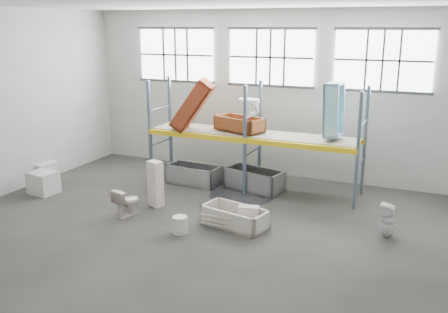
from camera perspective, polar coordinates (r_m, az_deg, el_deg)
The scene contains 31 objects.
floor at distance 11.31m, azimuth -3.10°, elevation -8.93°, with size 12.00×10.00×0.10m, color #4E4942.
wall_back at distance 15.15m, azimuth 5.45°, elevation 7.22°, with size 12.00×0.10×5.00m, color #A6A59A.
wall_front at distance 6.60m, azimuth -23.60°, elevation -4.27°, with size 12.00×0.10×5.00m, color beige.
window_left at distance 16.23m, azimuth -5.58°, elevation 11.64°, with size 2.60×0.04×1.60m, color white.
window_mid at distance 14.94m, azimuth 5.42°, elevation 11.36°, with size 2.60×0.04×1.60m, color white.
window_right at distance 14.26m, azimuth 17.92°, elevation 10.54°, with size 2.60×0.04×1.60m, color white.
rack_upright_la at distance 14.67m, azimuth -8.57°, elevation 2.90°, with size 0.08×0.08×3.00m, color slate.
rack_upright_lb at distance 15.67m, azimuth -6.25°, elevation 3.75°, with size 0.08×0.08×3.00m, color slate.
rack_upright_ma at distance 13.34m, azimuth 2.42°, elevation 1.84°, with size 0.08×0.08×3.00m, color slate.
rack_upright_mb at distance 14.44m, azimuth 4.16°, elevation 2.83°, with size 0.08×0.08×3.00m, color slate.
rack_upright_ra at distance 12.60m, azimuth 15.23°, elevation 0.53°, with size 0.08×0.08×3.00m, color slate.
rack_upright_rb at distance 13.75m, azimuth 16.01°, elevation 1.67°, with size 0.08×0.08×3.00m, color slate.
rack_beam_front at distance 13.34m, azimuth 2.42°, elevation 1.84°, with size 6.00×0.10×0.14m, color yellow.
rack_beam_back at distance 14.44m, azimuth 4.16°, elevation 2.83°, with size 6.00×0.10×0.14m, color yellow.
shelf_deck at distance 13.87m, azimuth 3.33°, elevation 2.68°, with size 5.90×1.10×0.03m, color gray.
wet_patch at distance 13.58m, azimuth 2.04°, elevation -4.50°, with size 1.80×1.80×0.00m, color black.
bathtub_beige at distance 11.49m, azimuth 1.26°, elevation -7.02°, with size 1.54×0.72×0.45m, color beige, non-canonical shape.
cistern_spare at distance 11.45m, azimuth 2.86°, elevation -6.82°, with size 0.47×0.22×0.45m, color beige.
sink_in_tub at distance 11.47m, azimuth 1.03°, elevation -7.41°, with size 0.43×0.43×0.15m, color beige.
toilet_beige at distance 12.32m, azimuth -11.21°, elevation -5.15°, with size 0.39×0.69×0.70m, color beige.
cistern_tall at distance 12.75m, azimuth -7.93°, elevation -3.14°, with size 0.38×0.25×1.19m, color beige.
toilet_white at distance 11.48m, azimuth 18.46°, elevation -7.01°, with size 0.35×0.35×0.77m, color white.
steel_tub_left at distance 14.46m, azimuth -3.49°, elevation -2.12°, with size 1.55×0.72×0.57m, color #B7BBC0, non-canonical shape.
steel_tub_right at distance 13.96m, azimuth 3.53°, elevation -2.69°, with size 1.63×0.76×0.60m, color #A9ABB1, non-canonical shape.
rust_tub_flat at distance 13.98m, azimuth 1.78°, elevation 3.80°, with size 1.42×0.66×0.40m, color brown, non-canonical shape.
rust_tub_tilted at distance 14.23m, azimuth -3.64°, elevation 5.92°, with size 1.58×0.74×0.44m, color #9C220C, non-canonical shape.
sink_on_shelf at distance 13.68m, azimuth 2.93°, elevation 4.71°, with size 0.59×0.46×0.53m, color silver.
blue_tub_upright at distance 13.17m, azimuth 12.59°, elevation 5.29°, with size 1.41×0.66×0.40m, color #89BFCE, non-canonical shape.
bucket at distance 11.19m, azimuth -5.12°, elevation -7.88°, with size 0.33×0.33×0.39m, color silver.
carton_near at distance 14.54m, azimuth -20.18°, elevation -2.86°, with size 0.71×0.61×0.61m, color beige.
carton_far at distance 15.88m, azimuth -20.11°, elevation -1.53°, with size 0.64×0.64×0.53m, color silver.
Camera 1 is at (4.70, -9.21, 4.54)m, focal length 39.48 mm.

